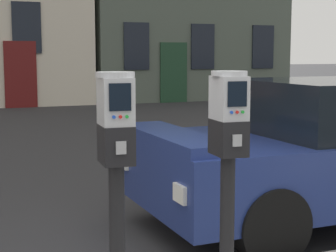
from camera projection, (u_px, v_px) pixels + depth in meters
parking_meter_near_kerb at (116, 152)px, 3.05m from camera, size 0.23×0.26×1.44m
parking_meter_twin_adjacent at (228, 145)px, 3.31m from camera, size 0.23×0.26×1.43m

